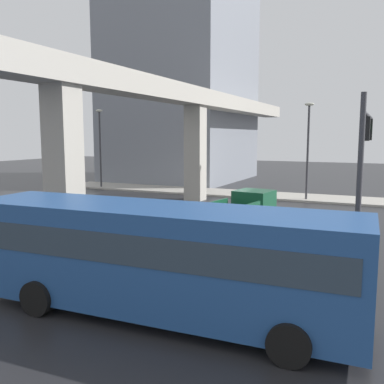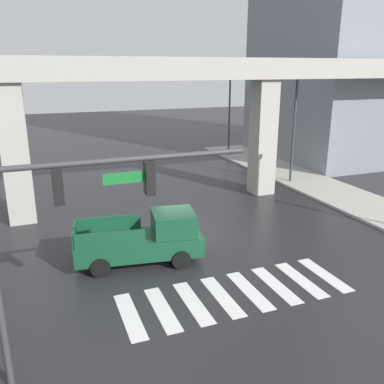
# 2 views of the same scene
# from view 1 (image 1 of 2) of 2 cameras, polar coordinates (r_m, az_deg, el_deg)

# --- Properties ---
(ground_plane) EXTENTS (120.00, 120.00, 0.00)m
(ground_plane) POSITION_cam_1_polar(r_m,az_deg,el_deg) (23.89, 4.61, -4.17)
(ground_plane) COLOR #232326
(crosswalk_stripes) EXTENTS (8.25, 2.80, 0.01)m
(crosswalk_stripes) POSITION_cam_1_polar(r_m,az_deg,el_deg) (22.64, 17.55, -5.14)
(crosswalk_stripes) COLOR silver
(crosswalk_stripes) RESTS_ON ground
(elevated_overpass) EXTENTS (59.45, 1.80, 8.27)m
(elevated_overpass) POSITION_cam_1_polar(r_m,az_deg,el_deg) (25.72, -6.29, 12.36)
(elevated_overpass) COLOR #ADA89E
(elevated_overpass) RESTS_ON ground
(sidewalk_east) EXTENTS (4.00, 36.00, 0.15)m
(sidewalk_east) POSITION_cam_1_polar(r_m,az_deg,el_deg) (35.16, 8.01, -0.33)
(sidewalk_east) COLOR #ADA89E
(sidewalk_east) RESTS_ON ground
(pickup_truck) EXTENTS (5.33, 2.65, 2.08)m
(pickup_truck) POSITION_cam_1_polar(r_m,az_deg,el_deg) (21.00, 6.94, -3.08)
(pickup_truck) COLOR #14472D
(pickup_truck) RESTS_ON ground
(city_bus) EXTENTS (3.11, 10.89, 2.99)m
(city_bus) POSITION_cam_1_polar(r_m,az_deg,el_deg) (11.49, -4.81, -8.20)
(city_bus) COLOR #234C8C
(city_bus) RESTS_ON ground
(traffic_signal_mast) EXTENTS (6.49, 0.32, 6.20)m
(traffic_signal_mast) POSITION_cam_1_polar(r_m,az_deg,el_deg) (16.34, 22.06, 5.43)
(traffic_signal_mast) COLOR #38383D
(traffic_signal_mast) RESTS_ON ground
(street_lamp_near_corner) EXTENTS (0.44, 0.70, 7.24)m
(street_lamp_near_corner) POSITION_cam_1_polar(r_m,az_deg,el_deg) (32.61, 15.29, 6.77)
(street_lamp_near_corner) COLOR #38383D
(street_lamp_near_corner) RESTS_ON ground
(street_lamp_mid_block) EXTENTS (0.44, 0.70, 7.24)m
(street_lamp_mid_block) POSITION_cam_1_polar(r_m,az_deg,el_deg) (35.24, 0.72, 7.07)
(street_lamp_mid_block) COLOR #38383D
(street_lamp_mid_block) RESTS_ON ground
(street_lamp_far_north) EXTENTS (0.44, 0.70, 7.24)m
(street_lamp_far_north) POSITION_cam_1_polar(r_m,az_deg,el_deg) (40.27, -12.23, 6.96)
(street_lamp_far_north) COLOR #38383D
(street_lamp_far_north) RESTS_ON ground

